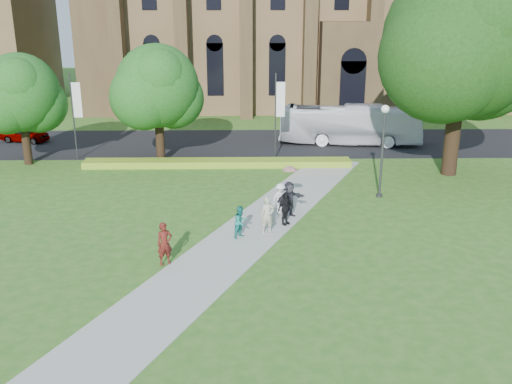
{
  "coord_description": "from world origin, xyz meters",
  "views": [
    {
      "loc": [
        -0.08,
        -24.11,
        10.3
      ],
      "look_at": [
        0.41,
        2.58,
        1.6
      ],
      "focal_mm": 40.0,
      "sensor_mm": 36.0,
      "label": 1
    }
  ],
  "objects_px": {
    "tour_coach": "(350,125)",
    "streetlamp": "(383,140)",
    "car_0": "(24,134)",
    "large_tree": "(463,40)",
    "pedestrian_0": "(165,244)"
  },
  "relations": [
    {
      "from": "large_tree",
      "to": "car_0",
      "type": "height_order",
      "value": "large_tree"
    },
    {
      "from": "car_0",
      "to": "tour_coach",
      "type": "bearing_deg",
      "value": -78.91
    },
    {
      "from": "car_0",
      "to": "pedestrian_0",
      "type": "xyz_separation_m",
      "value": [
        14.23,
        -23.01,
        0.28
      ]
    },
    {
      "from": "large_tree",
      "to": "tour_coach",
      "type": "relative_size",
      "value": 1.21
    },
    {
      "from": "streetlamp",
      "to": "pedestrian_0",
      "type": "bearing_deg",
      "value": -141.35
    },
    {
      "from": "streetlamp",
      "to": "tour_coach",
      "type": "height_order",
      "value": "streetlamp"
    },
    {
      "from": "streetlamp",
      "to": "pedestrian_0",
      "type": "xyz_separation_m",
      "value": [
        -10.97,
        -8.77,
        -2.34
      ]
    },
    {
      "from": "tour_coach",
      "to": "car_0",
      "type": "relative_size",
      "value": 2.84
    },
    {
      "from": "car_0",
      "to": "pedestrian_0",
      "type": "bearing_deg",
      "value": -134.49
    },
    {
      "from": "tour_coach",
      "to": "streetlamp",
      "type": "bearing_deg",
      "value": -175.3
    },
    {
      "from": "large_tree",
      "to": "pedestrian_0",
      "type": "bearing_deg",
      "value": -141.14
    },
    {
      "from": "tour_coach",
      "to": "car_0",
      "type": "distance_m",
      "value": 25.77
    },
    {
      "from": "large_tree",
      "to": "car_0",
      "type": "relative_size",
      "value": 3.43
    },
    {
      "from": "streetlamp",
      "to": "large_tree",
      "type": "distance_m",
      "value": 8.73
    },
    {
      "from": "large_tree",
      "to": "pedestrian_0",
      "type": "height_order",
      "value": "large_tree"
    }
  ]
}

